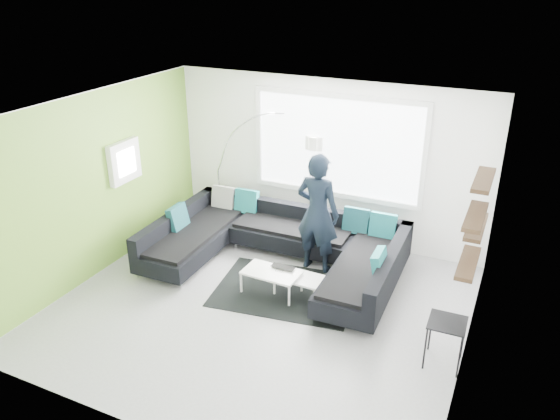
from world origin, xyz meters
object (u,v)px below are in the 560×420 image
(sectional_sofa, at_px, (275,250))
(coffee_table, at_px, (285,283))
(laptop, at_px, (281,269))
(arc_lamp, at_px, (218,170))
(person, at_px, (318,213))
(side_table, at_px, (445,343))

(sectional_sofa, height_order, coffee_table, sectional_sofa)
(coffee_table, height_order, laptop, laptop)
(arc_lamp, relative_size, person, 1.13)
(person, bearing_deg, sectional_sofa, 36.20)
(person, bearing_deg, side_table, 151.32)
(sectional_sofa, distance_m, coffee_table, 0.72)
(coffee_table, xyz_separation_m, side_table, (2.37, -0.61, 0.12))
(arc_lamp, bearing_deg, sectional_sofa, -47.08)
(sectional_sofa, distance_m, laptop, 0.60)
(coffee_table, height_order, arc_lamp, arc_lamp)
(sectional_sofa, height_order, person, person)
(side_table, bearing_deg, arc_lamp, 153.33)
(coffee_table, xyz_separation_m, arc_lamp, (-2.07, 1.62, 0.91))
(person, bearing_deg, laptop, 80.25)
(sectional_sofa, xyz_separation_m, laptop, (0.34, -0.50, 0.00))
(sectional_sofa, height_order, laptop, sectional_sofa)
(laptop, bearing_deg, side_table, -13.17)
(side_table, xyz_separation_m, laptop, (-2.46, 0.65, 0.06))
(coffee_table, height_order, person, person)
(sectional_sofa, xyz_separation_m, coffee_table, (0.43, -0.54, -0.19))
(side_table, distance_m, laptop, 2.54)
(person, xyz_separation_m, laptop, (-0.22, -0.84, -0.60))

